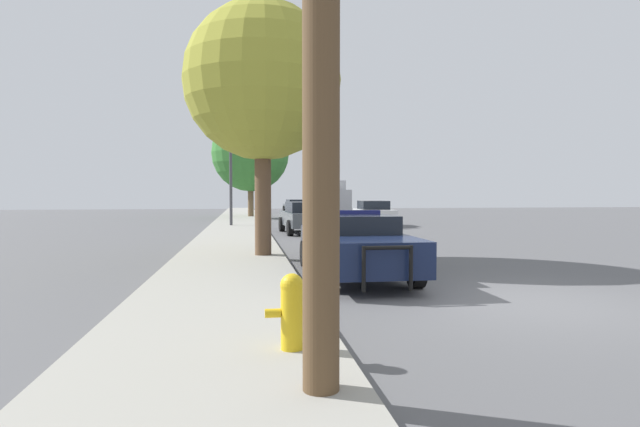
# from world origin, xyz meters

# --- Properties ---
(ground_plane) EXTENTS (110.00, 110.00, 0.00)m
(ground_plane) POSITION_xyz_m (0.00, 0.00, 0.00)
(ground_plane) COLOR #565659
(sidewalk_left) EXTENTS (3.00, 110.00, 0.13)m
(sidewalk_left) POSITION_xyz_m (-5.10, 0.00, 0.07)
(sidewalk_left) COLOR #99968C
(sidewalk_left) RESTS_ON ground_plane
(police_car) EXTENTS (2.07, 5.43, 1.46)m
(police_car) POSITION_xyz_m (-2.29, 3.27, 0.74)
(police_car) COLOR #141E3D
(police_car) RESTS_ON ground_plane
(fire_hydrant) EXTENTS (0.59, 0.26, 0.83)m
(fire_hydrant) POSITION_xyz_m (-4.20, -2.27, 0.57)
(fire_hydrant) COLOR gold
(fire_hydrant) RESTS_ON sidewalk_left
(traffic_light) EXTENTS (3.63, 0.35, 5.08)m
(traffic_light) POSITION_xyz_m (-3.98, 19.98, 3.72)
(traffic_light) COLOR #424247
(traffic_light) RESTS_ON sidewalk_left
(car_background_oncoming) EXTENTS (2.15, 4.12, 1.44)m
(car_background_oncoming) POSITION_xyz_m (2.69, 20.32, 0.76)
(car_background_oncoming) COLOR silver
(car_background_oncoming) RESTS_ON ground_plane
(car_background_midblock) EXTENTS (2.06, 4.46, 1.46)m
(car_background_midblock) POSITION_xyz_m (-2.00, 15.34, 0.78)
(car_background_midblock) COLOR #474C51
(car_background_midblock) RESTS_ON ground_plane
(car_background_distant) EXTENTS (2.12, 4.37, 1.31)m
(car_background_distant) POSITION_xyz_m (0.14, 40.37, 0.71)
(car_background_distant) COLOR #474C51
(car_background_distant) RESTS_ON ground_plane
(box_truck) EXTENTS (2.76, 7.84, 2.96)m
(box_truck) POSITION_xyz_m (2.37, 34.72, 1.60)
(box_truck) COLOR #B7B7BC
(box_truck) RESTS_ON ground_plane
(tree_sidewalk_near) EXTENTS (4.34, 4.34, 6.97)m
(tree_sidewalk_near) POSITION_xyz_m (-4.18, 6.32, 4.91)
(tree_sidewalk_near) COLOR brown
(tree_sidewalk_near) RESTS_ON sidewalk_left
(tree_sidewalk_far) EXTENTS (5.89, 5.89, 7.79)m
(tree_sidewalk_far) POSITION_xyz_m (-4.20, 30.94, 4.97)
(tree_sidewalk_far) COLOR brown
(tree_sidewalk_far) RESTS_ON sidewalk_left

